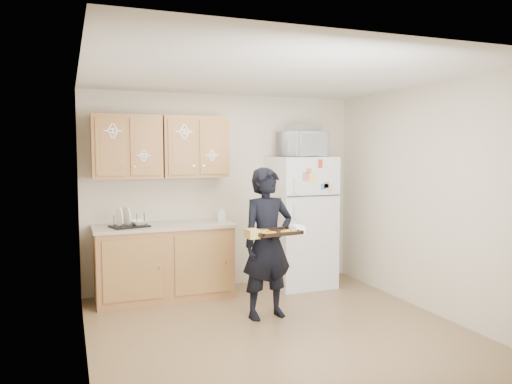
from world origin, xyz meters
The scene contains 22 objects.
floor centered at (0.00, 0.00, 0.00)m, with size 3.60×3.60×0.00m, color brown.
ceiling centered at (0.00, 0.00, 2.50)m, with size 3.60×3.60×0.00m, color silver.
wall_back centered at (0.00, 1.80, 1.25)m, with size 3.60×0.04×2.50m, color beige.
wall_front centered at (0.00, -1.80, 1.25)m, with size 3.60×0.04×2.50m, color beige.
wall_left centered at (-1.80, 0.00, 1.25)m, with size 0.04×3.60×2.50m, color beige.
wall_right centered at (1.80, 0.00, 1.25)m, with size 0.04×3.60×2.50m, color beige.
refrigerator centered at (0.95, 1.43, 0.85)m, with size 0.75×0.70×1.70m, color silver.
base_cabinet centered at (-0.85, 1.48, 0.43)m, with size 1.60×0.60×0.86m, color brown.
countertop centered at (-0.85, 1.48, 0.88)m, with size 1.64×0.64×0.04m, color beige.
upper_cab_left centered at (-1.25, 1.61, 1.83)m, with size 0.80×0.33×0.75m, color brown.
upper_cab_right centered at (-0.43, 1.61, 1.83)m, with size 0.80×0.33×0.75m, color brown.
cereal_box centered at (1.47, 1.67, 0.16)m, with size 0.20×0.07×0.32m, color gold.
person centered at (0.05, 0.40, 0.80)m, with size 0.58×0.38×1.60m, color black.
baking_tray centered at (0.01, 0.10, 0.96)m, with size 0.46×0.34×0.04m, color black.
pizza_front_left centered at (-0.08, 0.01, 0.98)m, with size 0.15×0.15×0.02m, color #FFA920.
pizza_front_right centered at (0.13, 0.04, 0.98)m, with size 0.15×0.15×0.02m, color #FFA920.
pizza_back_left centered at (-0.10, 0.16, 0.98)m, with size 0.15×0.15×0.02m, color #FFA920.
microwave centered at (0.94, 1.38, 1.86)m, with size 0.58×0.40×0.32m, color silver.
foil_pan centered at (0.98, 1.41, 2.06)m, with size 0.36×0.25×0.08m, color silver.
dish_rack centered at (-1.26, 1.41, 0.98)m, with size 0.40×0.30×0.16m, color black.
bowl centered at (-1.15, 1.41, 0.95)m, with size 0.22×0.22×0.05m, color white.
soap_bottle centered at (-0.15, 1.42, 1.00)m, with size 0.09×0.10×0.21m, color silver.
Camera 1 is at (-1.92, -4.44, 1.78)m, focal length 35.00 mm.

